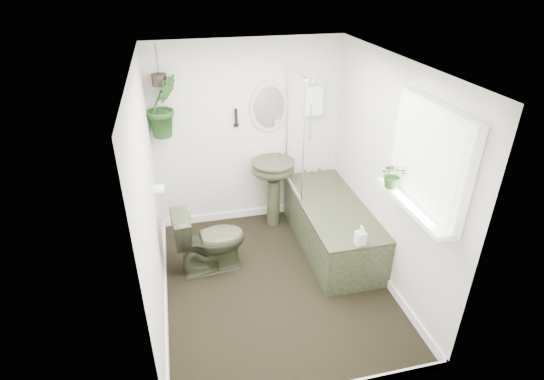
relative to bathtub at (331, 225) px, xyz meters
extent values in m
cube|color=black|center=(-0.80, -0.50, -0.30)|extent=(2.30, 2.80, 0.02)
cube|color=white|center=(-0.80, -0.50, 2.02)|extent=(2.30, 2.80, 0.02)
cube|color=silver|center=(-0.80, 0.91, 0.86)|extent=(2.30, 0.02, 2.30)
cube|color=silver|center=(-0.80, -1.91, 0.86)|extent=(2.30, 0.02, 2.30)
cube|color=silver|center=(-1.96, -0.50, 0.86)|extent=(0.02, 2.80, 2.30)
cube|color=silver|center=(0.36, -0.50, 0.86)|extent=(0.02, 2.80, 2.30)
cube|color=white|center=(-0.80, -0.50, -0.24)|extent=(2.30, 2.80, 0.10)
cube|color=white|center=(0.00, 0.84, 1.26)|extent=(0.20, 0.10, 0.35)
ellipsoid|color=#BAAE87|center=(-0.55, 0.87, 1.21)|extent=(0.46, 0.03, 0.62)
cylinder|color=black|center=(-0.95, 0.86, 1.11)|extent=(0.04, 0.04, 0.22)
cylinder|color=white|center=(-1.90, 0.20, 0.61)|extent=(0.11, 0.11, 0.11)
cube|color=white|center=(0.29, -1.20, 1.36)|extent=(0.08, 1.00, 0.90)
cube|color=white|center=(0.22, -1.20, 0.94)|extent=(0.18, 1.00, 0.04)
cube|color=white|center=(0.24, -1.20, 1.36)|extent=(0.01, 0.86, 0.76)
imported|color=#303422|center=(-1.43, -0.10, 0.09)|extent=(0.79, 0.49, 0.77)
imported|color=black|center=(0.17, -0.90, 1.08)|extent=(0.27, 0.25, 0.24)
imported|color=black|center=(-1.77, 0.75, 1.35)|extent=(0.48, 0.45, 0.70)
imported|color=black|center=(-0.02, -0.79, 0.39)|extent=(0.10, 0.10, 0.21)
cylinder|color=black|center=(-1.77, 0.75, 1.63)|extent=(0.16, 0.16, 0.12)
camera|label=1|loc=(-1.64, -3.91, 2.75)|focal=28.00mm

